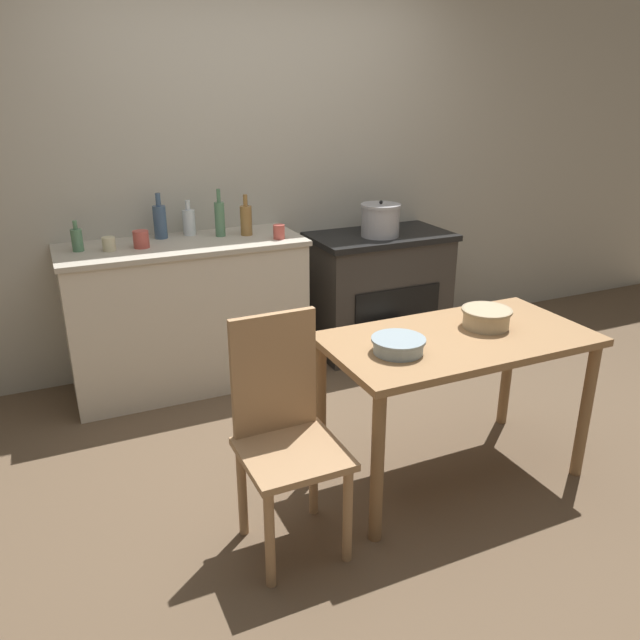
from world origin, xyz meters
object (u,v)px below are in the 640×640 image
bottle_left (220,218)px  stove (378,291)px  chair (285,430)px  mixing_bowl_small (398,344)px  work_table (457,357)px  flour_sack (404,352)px  bottle_center (77,239)px  bottle_center_left (246,220)px  cup_right (280,232)px  cup_mid_right (109,244)px  stock_pot (380,220)px  cup_center_right (141,239)px  bottle_far_left (160,221)px  bottle_mid_left (189,222)px  mixing_bowl_large (486,317)px

bottle_left → stove: bearing=-2.6°
chair → mixing_bowl_small: (0.55, 0.05, 0.26)m
work_table → flour_sack: size_ratio=3.91×
chair → bottle_center: 1.84m
bottle_center_left → cup_right: size_ratio=2.90×
bottle_center → cup_mid_right: 0.18m
stock_pot → cup_center_right: size_ratio=2.72×
bottle_center → work_table: bearing=-46.2°
bottle_left → stock_pot: bearing=-6.1°
bottle_far_left → bottle_center: bearing=-166.1°
bottle_center → cup_right: bottle_center is taller
bottle_left → cup_center_right: bearing=-169.2°
mixing_bowl_small → bottle_left: bearing=100.5°
bottle_left → cup_mid_right: bottle_left is taller
mixing_bowl_small → bottle_mid_left: bearing=105.1°
bottle_left → cup_mid_right: size_ratio=3.70×
bottle_far_left → cup_mid_right: size_ratio=3.50×
mixing_bowl_small → cup_right: size_ratio=2.70×
mixing_bowl_large → cup_right: size_ratio=2.71×
bottle_center_left → cup_mid_right: 0.84m
bottle_left → bottle_far_left: bearing=164.8°
mixing_bowl_small → flour_sack: bearing=55.9°
stock_pot → bottle_left: bottle_left is taller
cup_center_right → cup_mid_right: bearing=178.7°
bottle_far_left → bottle_left: size_ratio=0.95×
chair → stock_pot: size_ratio=3.62×
work_table → stock_pot: (0.42, 1.48, 0.33)m
bottle_center_left → stove: bearing=-0.6°
chair → cup_center_right: bearing=98.6°
stove → bottle_far_left: bottle_far_left is taller
chair → mixing_bowl_small: 0.61m
chair → bottle_center: bearing=109.3°
bottle_center_left → cup_mid_right: bottle_center_left is taller
stock_pot → bottle_left: bearing=173.9°
stock_pot → bottle_center_left: bearing=175.3°
flour_sack → mixing_bowl_small: bearing=-124.1°
stove → bottle_mid_left: size_ratio=4.47×
bottle_far_left → bottle_center_left: size_ratio=1.09×
chair → stock_pot: stock_pot is taller
stock_pot → cup_right: (-0.77, -0.11, 0.01)m
mixing_bowl_large → cup_right: (-0.53, 1.33, 0.19)m
bottle_left → cup_center_right: size_ratio=2.93×
mixing_bowl_small → cup_mid_right: 1.85m
work_table → cup_right: cup_right is taller
work_table → bottle_center: (-1.50, 1.57, 0.36)m
work_table → mixing_bowl_large: mixing_bowl_large is taller
flour_sack → bottle_mid_left: (-1.22, 0.65, 0.85)m
stock_pot → mixing_bowl_small: (-0.78, -1.53, -0.18)m
stock_pot → cup_center_right: (-1.58, 0.02, 0.02)m
bottle_far_left → bottle_center_left: (0.51, -0.13, -0.01)m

